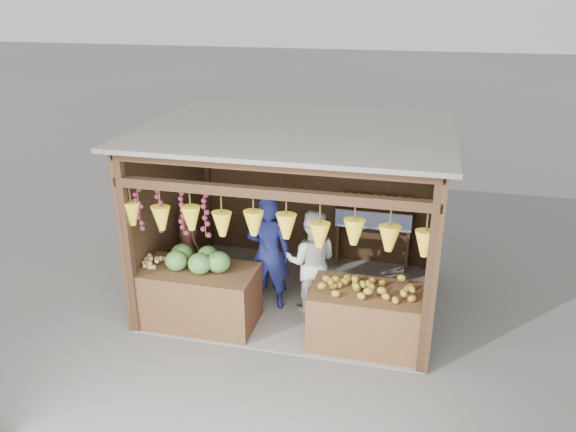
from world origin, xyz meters
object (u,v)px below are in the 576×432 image
object	(u,v)px
counter_left	(199,296)
woman_standing	(311,262)
man_standing	(269,254)
counter_right	(365,317)
vendor_seated	(187,239)

from	to	relation	value
counter_left	woman_standing	world-z (taller)	woman_standing
man_standing	woman_standing	size ratio (longest dim) A/B	1.11
counter_left	counter_right	xyz separation A→B (m)	(2.34, 0.03, -0.02)
woman_standing	vendor_seated	size ratio (longest dim) A/B	1.67
woman_standing	vendor_seated	world-z (taller)	woman_standing
counter_left	woman_standing	distance (m)	1.67
counter_right	man_standing	distance (m)	1.69
vendor_seated	man_standing	bearing A→B (deg)	-164.29
counter_left	man_standing	world-z (taller)	man_standing
man_standing	woman_standing	distance (m)	0.63
counter_right	woman_standing	bearing A→B (deg)	142.13
counter_right	vendor_seated	size ratio (longest dim) A/B	1.53
counter_right	man_standing	world-z (taller)	man_standing
man_standing	vendor_seated	size ratio (longest dim) A/B	1.86
counter_right	woman_standing	size ratio (longest dim) A/B	0.92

